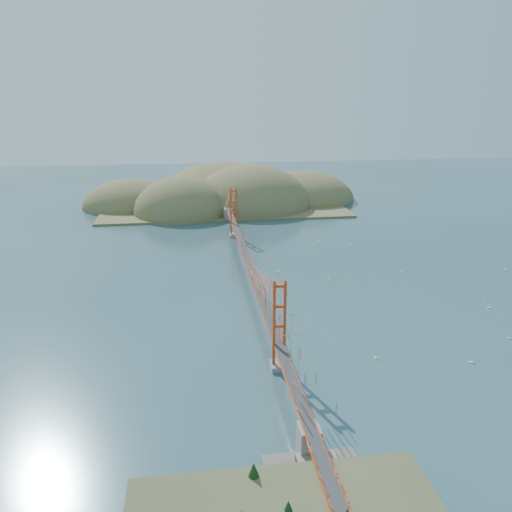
{
  "coord_description": "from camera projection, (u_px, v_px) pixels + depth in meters",
  "views": [
    {
      "loc": [
        -10.12,
        -83.75,
        32.75
      ],
      "look_at": [
        1.23,
        0.0,
        4.86
      ],
      "focal_mm": 35.0,
      "sensor_mm": 36.0,
      "label": 1
    }
  ],
  "objects": [
    {
      "name": "bridge",
      "position": [
        249.0,
        244.0,
        88.34
      ],
      "size": [
        2.2,
        94.4,
        12.0
      ],
      "color": "gray",
      "rests_on": "ground"
    },
    {
      "name": "sailboat_5",
      "position": [
        485.0,
        296.0,
        83.61
      ],
      "size": [
        0.52,
        0.52,
        0.57
      ],
      "color": "white",
      "rests_on": "ground"
    },
    {
      "name": "sailboat_15",
      "position": [
        350.0,
        244.0,
        111.92
      ],
      "size": [
        0.53,
        0.59,
        0.67
      ],
      "color": "white",
      "rests_on": "ground"
    },
    {
      "name": "sailboat_1",
      "position": [
        329.0,
        279.0,
        91.45
      ],
      "size": [
        0.5,
        0.55,
        0.62
      ],
      "color": "white",
      "rests_on": "ground"
    },
    {
      "name": "sailboat_6",
      "position": [
        471.0,
        361.0,
        63.34
      ],
      "size": [
        0.67,
        0.67,
        0.73
      ],
      "color": "white",
      "rests_on": "ground"
    },
    {
      "name": "sailboat_0",
      "position": [
        347.0,
        273.0,
        94.18
      ],
      "size": [
        0.44,
        0.5,
        0.57
      ],
      "color": "white",
      "rests_on": "ground"
    },
    {
      "name": "sailboat_extra_0",
      "position": [
        405.0,
        231.0,
        123.13
      ],
      "size": [
        0.6,
        0.59,
        0.67
      ],
      "color": "white",
      "rests_on": "ground"
    },
    {
      "name": "sailboat_14",
      "position": [
        402.0,
        271.0,
        95.31
      ],
      "size": [
        0.4,
        0.5,
        0.59
      ],
      "color": "white",
      "rests_on": "ground"
    },
    {
      "name": "sailboat_17",
      "position": [
        418.0,
        244.0,
        112.27
      ],
      "size": [
        0.58,
        0.52,
        0.65
      ],
      "color": "white",
      "rests_on": "ground"
    },
    {
      "name": "sailboat_16",
      "position": [
        375.0,
        274.0,
        93.89
      ],
      "size": [
        0.55,
        0.55,
        0.6
      ],
      "color": "white",
      "rests_on": "ground"
    },
    {
      "name": "sailboat_extra_1",
      "position": [
        319.0,
        241.0,
        114.33
      ],
      "size": [
        0.59,
        0.59,
        0.65
      ],
      "color": "white",
      "rests_on": "ground"
    },
    {
      "name": "fort",
      "position": [
        318.0,
        464.0,
        45.23
      ],
      "size": [
        3.7,
        2.3,
        1.75
      ],
      "color": "brown",
      "rests_on": "ground"
    },
    {
      "name": "far_headlands",
      "position": [
        230.0,
        202.0,
        155.13
      ],
      "size": [
        84.0,
        58.0,
        25.0
      ],
      "color": "#7B6447",
      "rests_on": "ground"
    },
    {
      "name": "sailboat_2",
      "position": [
        509.0,
        338.0,
        69.51
      ],
      "size": [
        0.61,
        0.61,
        0.66
      ],
      "color": "white",
      "rests_on": "ground"
    },
    {
      "name": "sailboat_13",
      "position": [
        489.0,
        307.0,
        79.31
      ],
      "size": [
        0.63,
        0.55,
        0.72
      ],
      "color": "white",
      "rests_on": "ground"
    },
    {
      "name": "sailboat_3",
      "position": [
        278.0,
        271.0,
        95.21
      ],
      "size": [
        0.66,
        0.66,
        0.7
      ],
      "color": "white",
      "rests_on": "ground"
    },
    {
      "name": "promontory",
      "position": [
        315.0,
        474.0,
        44.69
      ],
      "size": [
        9.0,
        6.0,
        0.24
      ],
      "primitive_type": "cube",
      "color": "#59544C",
      "rests_on": "ground"
    },
    {
      "name": "sailboat_7",
      "position": [
        361.0,
        226.0,
        127.48
      ],
      "size": [
        0.51,
        0.51,
        0.56
      ],
      "color": "white",
      "rests_on": "ground"
    },
    {
      "name": "sailboat_9",
      "position": [
        505.0,
        269.0,
        96.38
      ],
      "size": [
        0.59,
        0.61,
        0.68
      ],
      "color": "white",
      "rests_on": "ground"
    },
    {
      "name": "sailboat_10",
      "position": [
        376.0,
        357.0,
        64.36
      ],
      "size": [
        0.48,
        0.59,
        0.7
      ],
      "color": "white",
      "rests_on": "ground"
    },
    {
      "name": "ground",
      "position": [
        249.0,
        282.0,
        90.37
      ],
      "size": [
        320.0,
        320.0,
        0.0
      ],
      "primitive_type": "plane",
      "color": "#2C4C58",
      "rests_on": "ground"
    },
    {
      "name": "approach_viaduct",
      "position": [
        326.0,
        481.0,
        40.72
      ],
      "size": [
        1.4,
        12.0,
        3.38
      ],
      "color": "#C13C15",
      "rests_on": "ground"
    },
    {
      "name": "sailboat_8",
      "position": [
        427.0,
        239.0,
        116.34
      ],
      "size": [
        0.68,
        0.68,
        0.71
      ],
      "color": "white",
      "rests_on": "ground"
    }
  ]
}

